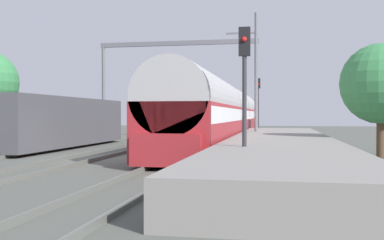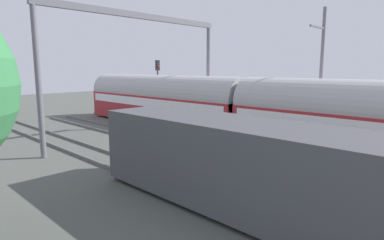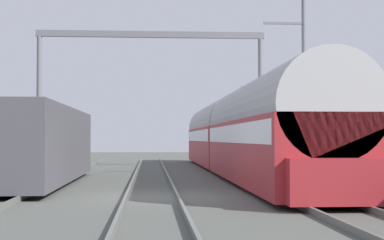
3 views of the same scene
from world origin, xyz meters
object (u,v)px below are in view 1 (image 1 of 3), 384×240
object	(u,v)px
person_crossing	(249,126)
railway_signal_near	(244,80)
railway_signal_far	(258,99)
catenary_gantry	(177,68)
freight_car	(59,122)
passenger_train	(223,114)

from	to	relation	value
person_crossing	railway_signal_near	size ratio (longest dim) A/B	0.37
railway_signal_far	person_crossing	bearing A→B (deg)	-93.86
railway_signal_far	catenary_gantry	size ratio (longest dim) A/B	0.40
freight_car	catenary_gantry	bearing A→B (deg)	69.92
person_crossing	catenary_gantry	world-z (taller)	catenary_gantry
passenger_train	catenary_gantry	size ratio (longest dim) A/B	2.52
railway_signal_near	railway_signal_far	xyz separation A→B (m)	(-0.74, 27.63, 0.33)
passenger_train	person_crossing	size ratio (longest dim) A/B	18.99
person_crossing	passenger_train	bearing A→B (deg)	154.07
freight_car	railway_signal_near	size ratio (longest dim) A/B	2.80
passenger_train	freight_car	size ratio (longest dim) A/B	2.53
freight_car	person_crossing	distance (m)	15.21
freight_car	railway_signal_far	bearing A→B (deg)	59.27
freight_car	railway_signal_far	world-z (taller)	railway_signal_far
railway_signal_near	railway_signal_far	world-z (taller)	railway_signal_far
railway_signal_near	catenary_gantry	world-z (taller)	catenary_gantry
freight_car	person_crossing	size ratio (longest dim) A/B	7.51
person_crossing	railway_signal_far	distance (m)	6.81
freight_car	catenary_gantry	world-z (taller)	catenary_gantry
passenger_train	freight_car	world-z (taller)	passenger_train
passenger_train	railway_signal_far	bearing A→B (deg)	79.92
passenger_train	railway_signal_far	size ratio (longest dim) A/B	6.29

